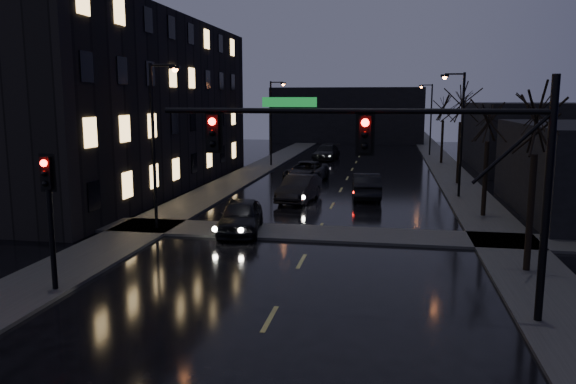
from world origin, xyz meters
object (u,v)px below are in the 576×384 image
at_px(oncoming_car_a, 241,216).
at_px(oncoming_car_c, 306,172).
at_px(lead_car, 366,185).
at_px(oncoming_car_b, 299,188).
at_px(oncoming_car_d, 326,152).

relative_size(oncoming_car_a, oncoming_car_c, 0.83).
xyz_separation_m(oncoming_car_c, lead_car, (4.88, -6.52, 0.02)).
bearing_deg(oncoming_car_b, oncoming_car_c, 102.58).
relative_size(oncoming_car_a, oncoming_car_d, 0.87).
distance_m(oncoming_car_a, oncoming_car_d, 33.58).
bearing_deg(oncoming_car_d, oncoming_car_a, -84.95).
bearing_deg(oncoming_car_a, oncoming_car_c, 80.18).
bearing_deg(oncoming_car_a, lead_car, 55.15).
xyz_separation_m(oncoming_car_b, lead_car, (4.08, 1.99, -0.00)).
relative_size(oncoming_car_c, oncoming_car_d, 1.05).
bearing_deg(oncoming_car_c, oncoming_car_b, -78.57).
relative_size(oncoming_car_c, lead_car, 1.15).
height_order(oncoming_car_a, oncoming_car_b, oncoming_car_b).
height_order(oncoming_car_c, lead_car, lead_car).
height_order(oncoming_car_b, lead_car, oncoming_car_b).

